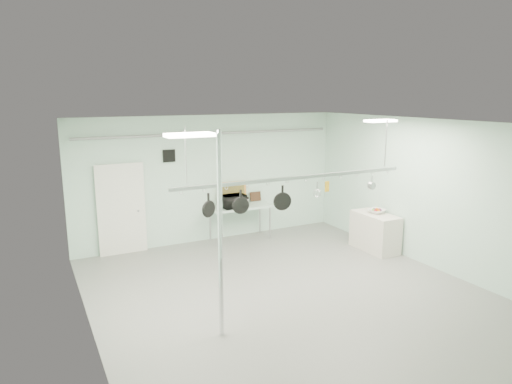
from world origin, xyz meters
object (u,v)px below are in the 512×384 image
skillet_right (282,198)px  prep_table (240,209)px  microwave (233,201)px  fruit_bowl (377,211)px  pot_rack (297,176)px  chrome_pole (220,237)px  skillet_mid (241,201)px  skillet_left (209,205)px  coffee_canister (246,203)px  side_cabinet (375,232)px

skillet_right → prep_table: bearing=93.0°
microwave → fruit_bowl: bearing=139.7°
pot_rack → skillet_right: 0.48m
chrome_pole → skillet_mid: chrome_pole is taller
prep_table → skillet_left: (-2.13, -3.30, 1.05)m
prep_table → skillet_right: 3.53m
prep_table → skillet_mid: size_ratio=3.91×
coffee_canister → skillet_mid: size_ratio=0.53×
pot_rack → fruit_bowl: 3.48m
fruit_bowl → skillet_left: size_ratio=1.00×
skillet_left → prep_table: bearing=34.2°
microwave → skillet_right: bearing=77.2°
pot_rack → skillet_mid: pot_rack is taller
chrome_pole → side_cabinet: (4.85, 2.00, -1.15)m
skillet_left → pot_rack: bearing=-23.0°
fruit_bowl → skillet_right: size_ratio=0.87×
chrome_pole → pot_rack: bearing=25.3°
coffee_canister → fruit_bowl: 3.22m
side_cabinet → skillet_right: size_ratio=2.64×
pot_rack → skillet_right: pot_rack is taller
chrome_pole → skillet_left: bearing=79.3°
pot_rack → microwave: pot_rack is taller
side_cabinet → skillet_mid: bearing=-164.9°
side_cabinet → pot_rack: pot_rack is taller
coffee_canister → chrome_pole: bearing=-120.5°
skillet_right → fruit_bowl: bearing=34.1°
coffee_canister → skillet_mid: (-1.60, -3.11, 0.87)m
coffee_canister → side_cabinet: bearing=-39.1°
skillet_right → coffee_canister: bearing=91.1°
microwave → skillet_right: (-0.47, -3.21, 0.79)m
coffee_canister → skillet_mid: bearing=-117.2°
side_cabinet → prep_table: bearing=139.2°
microwave → skillet_left: skillet_left is taller
skillet_left → skillet_right: size_ratio=0.87×
coffee_canister → skillet_left: 3.91m
coffee_canister → fruit_bowl: size_ratio=0.54×
pot_rack → skillet_right: (-0.30, 0.00, -0.37)m
side_cabinet → skillet_left: skillet_left is taller
prep_table → side_cabinet: size_ratio=1.33×
skillet_mid → skillet_right: size_ratio=0.90×
chrome_pole → coffee_canister: (2.37, 4.01, -0.59)m
chrome_pole → microwave: chrome_pole is taller
side_cabinet → coffee_canister: size_ratio=5.57×
side_cabinet → chrome_pole: bearing=-157.6°
coffee_canister → skillet_left: skillet_left is taller
microwave → skillet_left: size_ratio=1.48×
microwave → skillet_mid: bearing=63.4°
prep_table → side_cabinet: 3.39m
coffee_canister → prep_table: bearing=110.4°
side_cabinet → skillet_right: 3.71m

